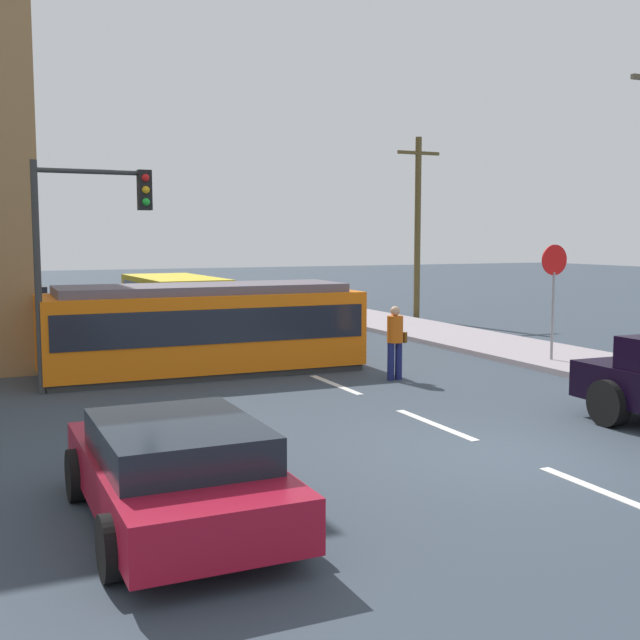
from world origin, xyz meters
name	(u,v)px	position (x,y,z in m)	size (l,w,h in m)	color
ground_plane	(270,359)	(0.00, 10.00, 0.00)	(120.00, 120.00, 0.00)	#343F4B
sidewalk_curb_right	(578,361)	(6.80, 6.00, 0.07)	(3.20, 36.00, 0.14)	#9B9197
lane_stripe_0	(608,494)	(0.00, -2.00, 0.01)	(0.16, 2.40, 0.01)	silver
lane_stripe_1	(435,424)	(0.00, 2.00, 0.01)	(0.16, 2.40, 0.01)	silver
lane_stripe_2	(335,385)	(0.00, 6.00, 0.01)	(0.16, 2.40, 0.01)	silver
lane_stripe_3	(218,338)	(0.00, 14.68, 0.01)	(0.16, 2.40, 0.01)	silver
lane_stripe_4	(173,320)	(0.00, 20.68, 0.01)	(0.16, 2.40, 0.01)	silver
streetcar_tram	(203,327)	(-2.18, 8.68, 1.09)	(7.42, 2.66, 2.10)	orange
city_bus	(175,298)	(-0.54, 18.13, 1.04)	(2.69, 5.86, 1.81)	gold
pedestrian_crossing	(395,338)	(1.49, 6.00, 0.94)	(0.49, 0.36, 1.67)	navy
parked_sedan_near	(176,470)	(-5.18, -0.78, 0.62)	(2.05, 4.11, 1.19)	maroon
parked_sedan_mid	(36,335)	(-5.63, 12.65, 0.62)	(2.14, 4.11, 1.19)	#AB1F26
parked_sedan_far	(39,312)	(-4.99, 19.36, 0.62)	(2.06, 4.56, 1.19)	silver
parked_sedan_furthest	(24,299)	(-5.09, 25.60, 0.62)	(2.02, 4.28, 1.19)	navy
stop_sign	(554,278)	(6.11, 6.19, 2.19)	(0.76, 0.07, 2.88)	gray
traffic_light_mast	(85,232)	(-4.96, 7.58, 3.31)	(2.41, 0.33, 4.74)	#333333
utility_pole_mid	(418,225)	(8.74, 17.03, 3.68)	(1.80, 0.24, 7.01)	brown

